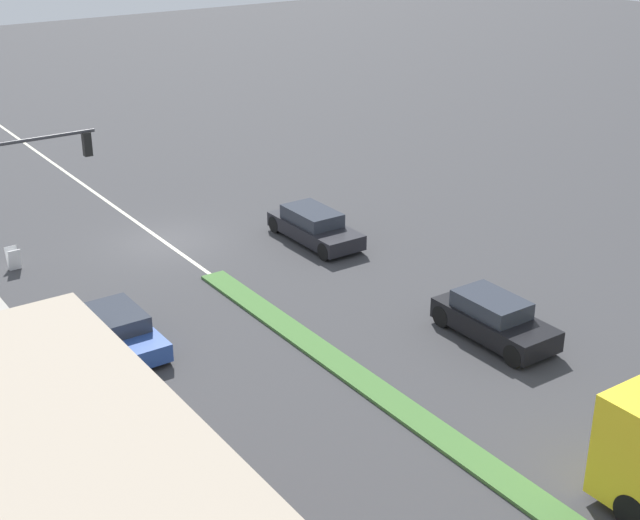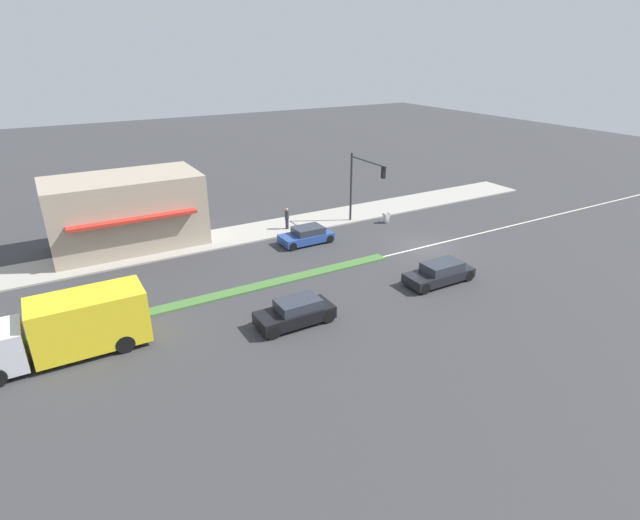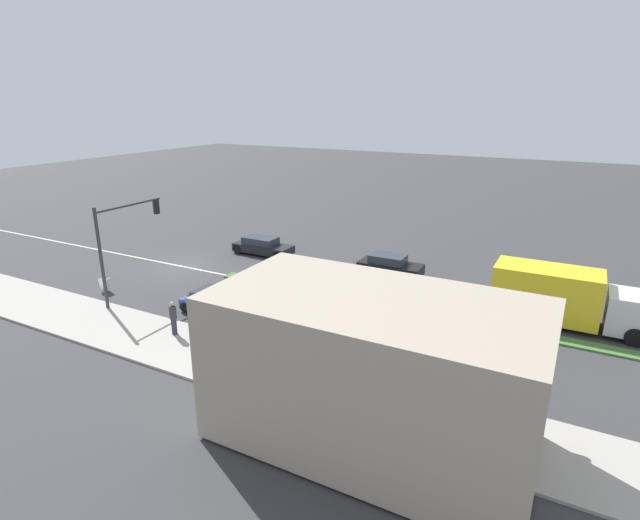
{
  "view_description": "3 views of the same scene",
  "coord_description": "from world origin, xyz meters",
  "px_view_note": "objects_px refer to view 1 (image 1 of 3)",
  "views": [
    {
      "loc": [
        13.65,
        30.73,
        13.35
      ],
      "look_at": [
        -1.74,
        8.44,
        1.76
      ],
      "focal_mm": 50.0,
      "sensor_mm": 36.0,
      "label": 1
    },
    {
      "loc": [
        -25.42,
        23.65,
        13.5
      ],
      "look_at": [
        -1.55,
        9.84,
        1.62
      ],
      "focal_mm": 28.0,
      "sensor_mm": 36.0,
      "label": 2
    },
    {
      "loc": [
        24.3,
        23.8,
        11.03
      ],
      "look_at": [
        0.16,
        10.91,
        2.17
      ],
      "focal_mm": 28.0,
      "sensor_mm": 36.0,
      "label": 3
    }
  ],
  "objects_px": {
    "coupe_blue": "(117,331)",
    "pedestrian": "(9,348)",
    "warning_aframe_sign": "(13,259)",
    "sedan_dark": "(314,226)",
    "traffic_signal_main": "(10,188)",
    "suv_black": "(494,319)"
  },
  "relations": [
    {
      "from": "coupe_blue",
      "to": "pedestrian",
      "type": "bearing_deg",
      "value": -0.08
    },
    {
      "from": "warning_aframe_sign",
      "to": "coupe_blue",
      "type": "bearing_deg",
      "value": 95.53
    },
    {
      "from": "warning_aframe_sign",
      "to": "sedan_dark",
      "type": "xyz_separation_m",
      "value": [
        -10.77,
        4.03,
        0.2
      ]
    },
    {
      "from": "traffic_signal_main",
      "to": "warning_aframe_sign",
      "type": "relative_size",
      "value": 6.69
    },
    {
      "from": "traffic_signal_main",
      "to": "pedestrian",
      "type": "relative_size",
      "value": 3.3
    },
    {
      "from": "traffic_signal_main",
      "to": "sedan_dark",
      "type": "distance_m",
      "value": 11.71
    },
    {
      "from": "pedestrian",
      "to": "warning_aframe_sign",
      "type": "xyz_separation_m",
      "value": [
        -2.47,
        -7.91,
        -0.59
      ]
    },
    {
      "from": "traffic_signal_main",
      "to": "sedan_dark",
      "type": "height_order",
      "value": "traffic_signal_main"
    },
    {
      "from": "pedestrian",
      "to": "traffic_signal_main",
      "type": "bearing_deg",
      "value": -110.82
    },
    {
      "from": "pedestrian",
      "to": "coupe_blue",
      "type": "distance_m",
      "value": 3.26
    },
    {
      "from": "coupe_blue",
      "to": "warning_aframe_sign",
      "type": "bearing_deg",
      "value": -84.47
    },
    {
      "from": "sedan_dark",
      "to": "coupe_blue",
      "type": "distance_m",
      "value": 10.73
    },
    {
      "from": "pedestrian",
      "to": "sedan_dark",
      "type": "height_order",
      "value": "pedestrian"
    },
    {
      "from": "pedestrian",
      "to": "sedan_dark",
      "type": "distance_m",
      "value": 13.8
    },
    {
      "from": "traffic_signal_main",
      "to": "pedestrian",
      "type": "distance_m",
      "value": 6.6
    },
    {
      "from": "suv_black",
      "to": "pedestrian",
      "type": "bearing_deg",
      "value": -24.8
    },
    {
      "from": "warning_aframe_sign",
      "to": "suv_black",
      "type": "xyz_separation_m",
      "value": [
        -10.77,
        14.03,
        0.24
      ]
    },
    {
      "from": "pedestrian",
      "to": "suv_black",
      "type": "relative_size",
      "value": 0.41
    },
    {
      "from": "pedestrian",
      "to": "sedan_dark",
      "type": "relative_size",
      "value": 0.38
    },
    {
      "from": "warning_aframe_sign",
      "to": "suv_black",
      "type": "bearing_deg",
      "value": 127.51
    },
    {
      "from": "warning_aframe_sign",
      "to": "sedan_dark",
      "type": "distance_m",
      "value": 11.5
    },
    {
      "from": "suv_black",
      "to": "sedan_dark",
      "type": "height_order",
      "value": "suv_black"
    }
  ]
}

